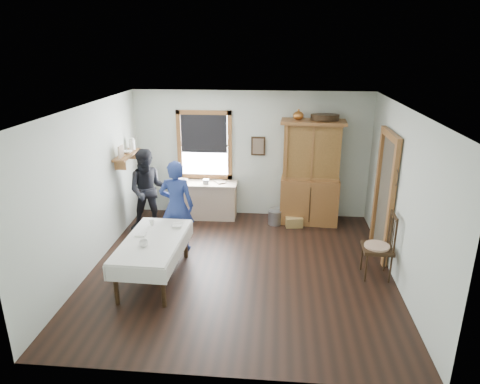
# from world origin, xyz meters

# --- Properties ---
(room) EXTENTS (5.01, 5.01, 2.70)m
(room) POSITION_xyz_m (0.00, 0.00, 1.35)
(room) COLOR black
(room) RESTS_ON ground
(window) EXTENTS (1.18, 0.07, 1.48)m
(window) POSITION_xyz_m (-1.00, 2.46, 1.62)
(window) COLOR white
(window) RESTS_ON room
(doorway) EXTENTS (0.09, 1.14, 2.22)m
(doorway) POSITION_xyz_m (2.46, 0.85, 1.16)
(doorway) COLOR #443E31
(doorway) RESTS_ON room
(wall_shelf) EXTENTS (0.24, 1.00, 0.44)m
(wall_shelf) POSITION_xyz_m (-2.37, 1.54, 1.57)
(wall_shelf) COLOR #99652F
(wall_shelf) RESTS_ON room
(framed_picture) EXTENTS (0.30, 0.04, 0.40)m
(framed_picture) POSITION_xyz_m (0.15, 2.46, 1.55)
(framed_picture) COLOR #312011
(framed_picture) RESTS_ON room
(rug_beater) EXTENTS (0.01, 0.27, 0.27)m
(rug_beater) POSITION_xyz_m (2.45, 0.30, 1.72)
(rug_beater) COLOR black
(rug_beater) RESTS_ON room
(work_counter) EXTENTS (1.39, 0.54, 0.79)m
(work_counter) POSITION_xyz_m (-0.98, 2.20, 0.40)
(work_counter) COLOR tan
(work_counter) RESTS_ON room
(china_hutch) EXTENTS (1.31, 0.68, 2.17)m
(china_hutch) POSITION_xyz_m (1.25, 2.13, 1.09)
(china_hutch) COLOR #99652F
(china_hutch) RESTS_ON room
(dining_table) EXTENTS (0.96, 1.76, 0.70)m
(dining_table) POSITION_xyz_m (-1.36, -0.44, 0.35)
(dining_table) COLOR white
(dining_table) RESTS_ON room
(spindle_chair) EXTENTS (0.53, 0.53, 1.11)m
(spindle_chair) POSITION_xyz_m (2.21, -0.04, 0.55)
(spindle_chair) COLOR #312011
(spindle_chair) RESTS_ON room
(pail) EXTENTS (0.30, 0.30, 0.30)m
(pail) POSITION_xyz_m (0.55, 1.95, 0.15)
(pail) COLOR gray
(pail) RESTS_ON room
(wicker_basket) EXTENTS (0.38, 0.29, 0.20)m
(wicker_basket) POSITION_xyz_m (0.94, 1.86, 0.10)
(wicker_basket) COLOR #9E8347
(wicker_basket) RESTS_ON room
(woman_blue) EXTENTS (0.58, 0.39, 1.57)m
(woman_blue) POSITION_xyz_m (-1.22, 0.65, 0.78)
(woman_blue) COLOR navy
(woman_blue) RESTS_ON room
(figure_dark) EXTENTS (0.87, 0.74, 1.55)m
(figure_dark) POSITION_xyz_m (-1.98, 1.47, 0.78)
(figure_dark) COLOR black
(figure_dark) RESTS_ON room
(table_cup_a) EXTENTS (0.14, 0.14, 0.10)m
(table_cup_a) POSITION_xyz_m (-1.42, -0.69, 0.75)
(table_cup_a) COLOR white
(table_cup_a) RESTS_ON dining_table
(table_cup_b) EXTENTS (0.10, 0.10, 0.09)m
(table_cup_b) POSITION_xyz_m (-1.52, 0.11, 0.74)
(table_cup_b) COLOR white
(table_cup_b) RESTS_ON dining_table
(table_bowl) EXTENTS (0.23, 0.23, 0.06)m
(table_bowl) POSITION_xyz_m (-1.08, 0.07, 0.72)
(table_bowl) COLOR white
(table_bowl) RESTS_ON dining_table
(counter_book) EXTENTS (0.25, 0.27, 0.02)m
(counter_book) POSITION_xyz_m (-0.73, 2.19, 0.80)
(counter_book) COLOR brown
(counter_book) RESTS_ON work_counter
(counter_bowl) EXTENTS (0.26, 0.26, 0.07)m
(counter_bowl) POSITION_xyz_m (-1.44, 2.18, 0.83)
(counter_bowl) COLOR white
(counter_bowl) RESTS_ON work_counter
(shelf_bowl) EXTENTS (0.22, 0.22, 0.05)m
(shelf_bowl) POSITION_xyz_m (-2.37, 1.55, 1.60)
(shelf_bowl) COLOR white
(shelf_bowl) RESTS_ON wall_shelf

